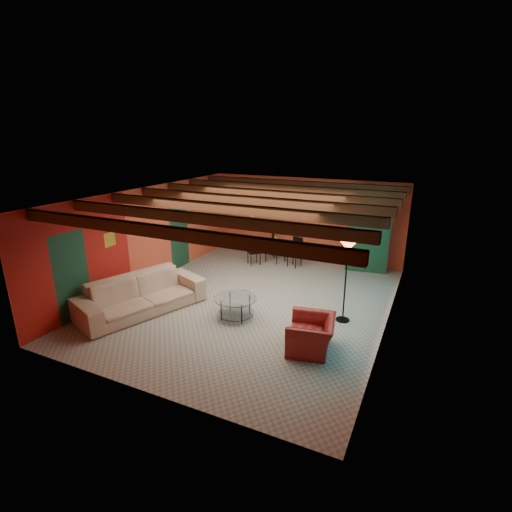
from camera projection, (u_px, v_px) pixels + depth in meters
The scene contains 11 objects.
room at pixel (254, 209), 9.17m from camera, with size 6.52×8.01×2.71m.
sofa at pixel (142, 294), 9.13m from camera, with size 2.96×1.16×0.86m, color tan.
armchair at pixel (311, 334), 7.53m from camera, with size 1.02×0.89×0.66m, color maroon.
coffee_table at pixel (236, 307), 8.86m from camera, with size 1.00×1.00×0.51m, color white, non-canonical shape.
dining_table at pixel (275, 248), 12.65m from camera, with size 1.83×1.83×0.95m, color silver, non-canonical shape.
armoire at pixel (369, 237), 11.77m from camera, with size 1.18×0.58×2.07m, color brown.
floor_lamp at pixel (345, 282), 8.51m from camera, with size 0.39×0.39×1.91m, color black, non-canonical shape.
ceiling_fan at pixel (252, 210), 9.08m from camera, with size 1.50×1.50×0.44m, color #472614, non-canonical shape.
painting at pixel (279, 208), 13.07m from camera, with size 1.05×0.03×0.65m, color black.
potted_plant at pixel (373, 196), 11.39m from camera, with size 0.41×0.35×0.45m, color #26661E.
vase at pixel (276, 231), 12.47m from camera, with size 0.19×0.19×0.20m, color orange.
Camera 1 is at (3.91, -8.08, 4.11)m, focal length 26.96 mm.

